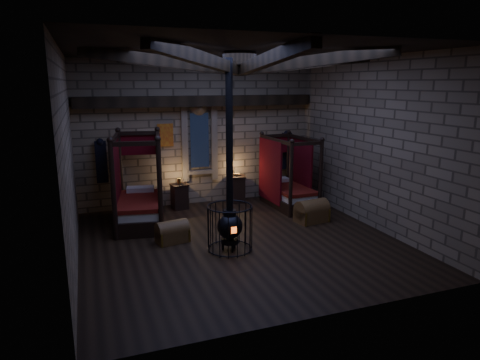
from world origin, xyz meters
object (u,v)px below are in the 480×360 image
object	(u,v)px
bed_right	(288,189)
trunk_right	(312,212)
trunk_left	(172,232)
stove	(230,223)
bed_left	(140,202)

from	to	relation	value
bed_right	trunk_right	xyz separation A→B (m)	(-0.06, -1.55, -0.23)
trunk_left	stove	bearing A→B (deg)	-50.26
bed_right	trunk_right	bearing A→B (deg)	-94.47
bed_left	trunk_right	xyz separation A→B (m)	(4.22, -1.42, -0.30)
trunk_right	stove	distance (m)	2.88
bed_right	trunk_left	xyz separation A→B (m)	(-3.78, -1.76, -0.27)
trunk_left	trunk_right	distance (m)	3.72
trunk_right	bed_left	bearing A→B (deg)	152.07
bed_left	trunk_right	world-z (taller)	bed_left
bed_right	stove	world-z (taller)	stove
bed_right	trunk_left	size ratio (longest dim) A/B	2.63
trunk_right	stove	bearing A→B (deg)	-166.51
bed_left	stove	bearing A→B (deg)	-48.85
bed_left	stove	size ratio (longest dim) A/B	0.58
trunk_right	stove	world-z (taller)	stove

